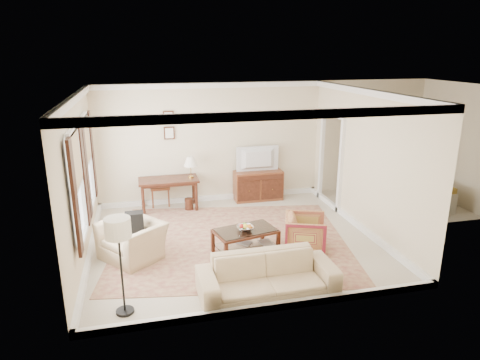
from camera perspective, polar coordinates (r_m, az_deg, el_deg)
name	(u,v)px	position (r m, az deg, el deg)	size (l,w,h in m)	color
room_shell	(233,116)	(7.86, -0.92, 8.53)	(5.51, 5.01, 2.91)	beige
annex_bedroom	(402,190)	(11.19, 20.80, -1.25)	(3.00, 2.70, 2.90)	beige
window_front	(77,186)	(7.26, -20.88, -0.76)	(0.12, 1.56, 1.80)	#CCB284
window_rear	(87,162)	(8.79, -19.69, 2.32)	(0.12, 1.56, 1.80)	#CCB284
doorway	(331,162)	(10.41, 11.99, 2.41)	(0.10, 1.12, 2.25)	white
rug	(231,241)	(8.52, -1.26, -8.17)	(4.46, 3.83, 0.01)	maroon
writing_desk	(169,183)	(10.11, -9.50, -0.45)	(1.37, 0.69, 0.75)	#512517
desk_chair	(160,184)	(10.47, -10.66, -0.56)	(0.45, 0.45, 1.05)	brown
desk_lamp	(191,167)	(10.05, -6.60, 1.72)	(0.32, 0.32, 0.50)	silver
framed_prints	(169,125)	(10.22, -9.47, 7.24)	(0.25, 0.04, 0.68)	#512517
sideboard	(258,185)	(10.72, 2.43, -0.72)	(1.20, 0.46, 0.74)	brown
tv	(259,151)	(10.47, 2.52, 3.82)	(1.01, 0.58, 0.13)	black
coffee_table	(245,235)	(7.92, 0.73, -7.32)	(1.24, 0.89, 0.47)	#512517
fruit_bowl	(245,227)	(7.83, 0.69, -6.33)	(0.42, 0.42, 0.10)	silver
book_a	(241,244)	(7.97, 0.11, -8.59)	(0.28, 0.04, 0.38)	brown
book_b	(261,244)	(8.02, 2.78, -8.46)	(0.28, 0.03, 0.38)	brown
striped_armchair	(305,231)	(8.13, 8.71, -6.77)	(0.73, 0.69, 0.75)	maroon
club_armchair	(132,234)	(7.96, -14.22, -7.04)	(1.04, 0.68, 0.91)	#CBBA89
backpack	(134,221)	(7.89, -13.89, -5.28)	(0.32, 0.22, 0.40)	black
sofa	(268,270)	(6.66, 3.71, -11.85)	(2.12, 0.62, 0.83)	#CBBA89
floor_lamp	(118,235)	(6.08, -15.93, -7.08)	(0.36, 0.36, 1.46)	black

